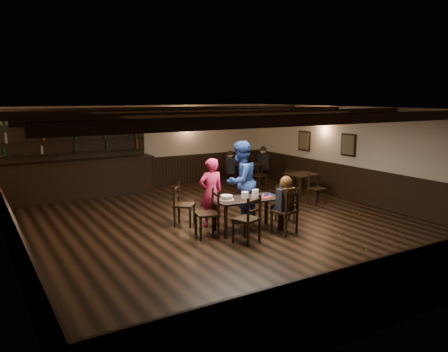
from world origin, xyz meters
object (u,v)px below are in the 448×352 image
dining_table (247,202)px  bar_counter (78,174)px  chair_near_left (250,216)px  woman_pink (211,193)px  cake (227,198)px  man_blue (240,182)px  chair_near_right (288,208)px

dining_table → bar_counter: bar_counter is taller
dining_table → chair_near_left: chair_near_left is taller
chair_near_left → woman_pink: size_ratio=0.63×
dining_table → chair_near_left: size_ratio=1.52×
dining_table → cake: cake is taller
man_blue → bar_counter: size_ratio=0.43×
dining_table → bar_counter: size_ratio=0.34×
chair_near_right → cake: 1.35m
chair_near_left → bar_counter: size_ratio=0.22×
woman_pink → cake: size_ratio=4.92×
woman_pink → chair_near_right: bearing=133.8°
chair_near_left → chair_near_right: size_ratio=0.99×
dining_table → woman_pink: bearing=125.8°
cake → bar_counter: bearing=111.0°
chair_near_left → bar_counter: bearing=108.6°
man_blue → bar_counter: bar_counter is taller
chair_near_left → chair_near_right: 1.04m
woman_pink → man_blue: size_ratio=0.82×
man_blue → chair_near_right: bearing=81.3°
dining_table → cake: (-0.48, 0.10, 0.14)m
chair_near_left → woman_pink: 1.48m
woman_pink → cake: (0.04, -0.62, -0.00)m
woman_pink → cake: 0.62m
dining_table → man_blue: size_ratio=0.79×
woman_pink → dining_table: bearing=130.6°
chair_near_right → woman_pink: size_ratio=0.63×
woman_pink → bar_counter: size_ratio=0.36×
chair_near_left → woman_pink: (-0.08, 1.46, 0.21)m
chair_near_right → woman_pink: 1.81m
woman_pink → cake: woman_pink is taller
dining_table → woman_pink: size_ratio=0.96×
chair_near_right → bar_counter: bearing=117.3°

